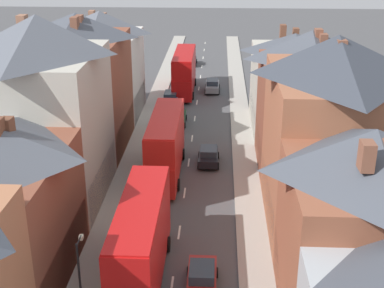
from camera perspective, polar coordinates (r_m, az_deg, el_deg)
The scene contains 16 objects.
pavement_left at distance 56.42m, azimuth -5.07°, elevation 1.51°, with size 2.20×104.00×0.14m, color #A8A399.
pavement_right at distance 55.96m, azimuth 5.33°, elevation 1.33°, with size 2.20×104.00×0.14m, color #A8A399.
centre_line_dashes at distance 54.12m, azimuth 0.00°, elevation 0.61°, with size 0.14×97.80×0.01m.
terrace_row_left at distance 36.29m, azimuth -17.86°, elevation -0.98°, with size 8.00×60.55×14.55m.
terrace_row_right at distance 34.88m, azimuth 15.32°, elevation -2.48°, with size 8.00×56.83×13.52m.
double_decker_bus_lead at distance 68.59m, azimuth -0.84°, elevation 7.75°, with size 2.74×10.80×5.30m.
double_decker_bus_mid_street at distance 31.95m, azimuth -5.46°, elevation -10.24°, with size 2.74×10.80×5.30m.
double_decker_bus_far_approaching at distance 45.29m, azimuth -2.83°, elevation -0.00°, with size 2.74×10.80×5.30m.
car_near_blue at distance 83.66m, azimuth -0.16°, elevation 8.99°, with size 1.90×3.83×1.61m.
car_parked_left_a at distance 57.25m, azimuth -2.93°, elevation 2.66°, with size 1.90×3.82×1.59m.
car_parked_right_a at distance 57.83m, azimuth -1.57°, elevation 2.91°, with size 1.90×4.02×1.64m.
car_mid_black at distance 32.25m, azimuth 1.06°, elevation -14.07°, with size 1.90×3.92×1.63m.
car_parked_left_b at distance 69.61m, azimuth 2.19°, elevation 6.26°, with size 1.90×4.19×1.64m.
car_mid_white at distance 48.09m, azimuth 1.78°, elevation -1.23°, with size 1.90×3.85×1.57m.
car_far_grey at distance 64.30m, azimuth -2.28°, elevation 4.91°, with size 1.90×4.54×1.64m.
street_lamp at distance 28.54m, azimuth -11.79°, elevation -14.06°, with size 0.20×1.12×5.50m.
Camera 1 is at (2.53, -14.28, 19.88)m, focal length 50.00 mm.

